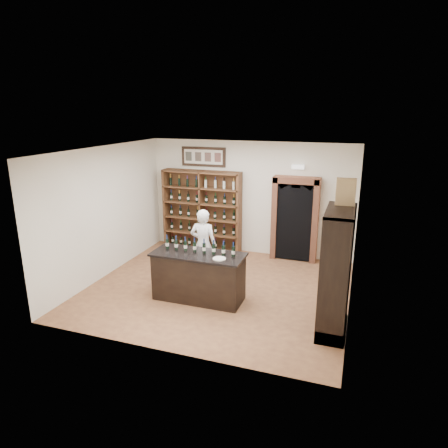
{
  "coord_description": "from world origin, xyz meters",
  "views": [
    {
      "loc": [
        2.75,
        -7.53,
        3.8
      ],
      "look_at": [
        0.04,
        0.3,
        1.39
      ],
      "focal_mm": 32.0,
      "sensor_mm": 36.0,
      "label": 1
    }
  ],
  "objects_px": {
    "side_cabinet": "(337,290)",
    "shopkeeper": "(203,245)",
    "counter_bottle_0": "(167,244)",
    "wine_crate": "(346,192)",
    "wine_shelf": "(202,210)",
    "tasting_counter": "(199,277)"
  },
  "relations": [
    {
      "from": "side_cabinet",
      "to": "shopkeeper",
      "type": "xyz_separation_m",
      "value": [
        -3.02,
        1.29,
        0.07
      ]
    },
    {
      "from": "counter_bottle_0",
      "to": "wine_crate",
      "type": "distance_m",
      "value": 3.69
    },
    {
      "from": "wine_shelf",
      "to": "shopkeeper",
      "type": "height_order",
      "value": "wine_shelf"
    },
    {
      "from": "wine_crate",
      "to": "tasting_counter",
      "type": "bearing_deg",
      "value": 176.73
    },
    {
      "from": "side_cabinet",
      "to": "wine_crate",
      "type": "relative_size",
      "value": 4.74
    },
    {
      "from": "counter_bottle_0",
      "to": "side_cabinet",
      "type": "xyz_separation_m",
      "value": [
        3.44,
        -0.36,
        -0.35
      ]
    },
    {
      "from": "tasting_counter",
      "to": "shopkeeper",
      "type": "relative_size",
      "value": 1.13
    },
    {
      "from": "counter_bottle_0",
      "to": "shopkeeper",
      "type": "relative_size",
      "value": 0.18
    },
    {
      "from": "counter_bottle_0",
      "to": "shopkeeper",
      "type": "bearing_deg",
      "value": 65.34
    },
    {
      "from": "side_cabinet",
      "to": "wine_crate",
      "type": "bearing_deg",
      "value": 90.22
    },
    {
      "from": "wine_shelf",
      "to": "wine_crate",
      "type": "bearing_deg",
      "value": -37.0
    },
    {
      "from": "tasting_counter",
      "to": "shopkeeper",
      "type": "distance_m",
      "value": 1.09
    },
    {
      "from": "shopkeeper",
      "to": "wine_crate",
      "type": "bearing_deg",
      "value": 158.2
    },
    {
      "from": "side_cabinet",
      "to": "shopkeeper",
      "type": "distance_m",
      "value": 3.28
    },
    {
      "from": "counter_bottle_0",
      "to": "shopkeeper",
      "type": "xyz_separation_m",
      "value": [
        0.43,
        0.93,
        -0.28
      ]
    },
    {
      "from": "side_cabinet",
      "to": "counter_bottle_0",
      "type": "bearing_deg",
      "value": 173.97
    },
    {
      "from": "counter_bottle_0",
      "to": "wine_crate",
      "type": "relative_size",
      "value": 0.65
    },
    {
      "from": "tasting_counter",
      "to": "side_cabinet",
      "type": "height_order",
      "value": "side_cabinet"
    },
    {
      "from": "wine_shelf",
      "to": "counter_bottle_0",
      "type": "relative_size",
      "value": 7.33
    },
    {
      "from": "tasting_counter",
      "to": "wine_crate",
      "type": "relative_size",
      "value": 4.05
    },
    {
      "from": "tasting_counter",
      "to": "wine_shelf",
      "type": "bearing_deg",
      "value": 110.56
    },
    {
      "from": "wine_shelf",
      "to": "shopkeeper",
      "type": "xyz_separation_m",
      "value": [
        0.81,
        -1.94,
        -0.27
      ]
    }
  ]
}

